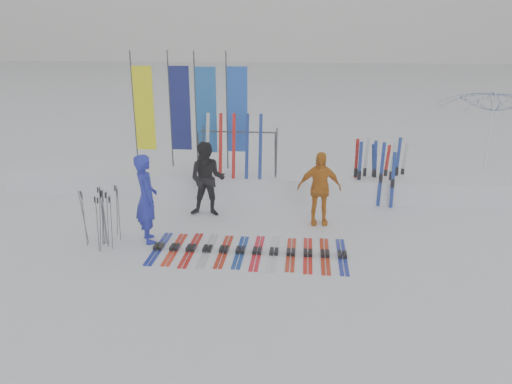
# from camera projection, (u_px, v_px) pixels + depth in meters

# --- Properties ---
(ground) EXTENTS (120.00, 120.00, 0.00)m
(ground) POSITION_uv_depth(u_px,v_px,m) (237.00, 267.00, 9.56)
(ground) COLOR white
(ground) RESTS_ON ground
(snow_bank) EXTENTS (14.00, 1.60, 0.60)m
(snow_bank) POSITION_uv_depth(u_px,v_px,m) (260.00, 182.00, 13.81)
(snow_bank) COLOR white
(snow_bank) RESTS_ON ground
(person_blue) EXTENTS (0.74, 0.83, 1.91)m
(person_blue) POSITION_uv_depth(u_px,v_px,m) (146.00, 199.00, 10.46)
(person_blue) COLOR #1D26AA
(person_blue) RESTS_ON ground
(person_black) EXTENTS (0.89, 0.70, 1.81)m
(person_black) POSITION_uv_depth(u_px,v_px,m) (207.00, 179.00, 11.96)
(person_black) COLOR black
(person_black) RESTS_ON ground
(person_yellow) EXTENTS (1.05, 0.53, 1.72)m
(person_yellow) POSITION_uv_depth(u_px,v_px,m) (319.00, 188.00, 11.44)
(person_yellow) COLOR orange
(person_yellow) RESTS_ON ground
(tent_canopy) EXTENTS (3.38, 3.44, 2.82)m
(tent_canopy) POSITION_uv_depth(u_px,v_px,m) (489.00, 139.00, 13.96)
(tent_canopy) COLOR white
(tent_canopy) RESTS_ON ground
(ski_row) EXTENTS (3.94, 1.70, 0.07)m
(ski_row) POSITION_uv_depth(u_px,v_px,m) (250.00, 251.00, 10.16)
(ski_row) COLOR #152596
(ski_row) RESTS_ON ground
(pole_cluster) EXTENTS (0.72, 0.99, 1.26)m
(pole_cluster) POSITION_uv_depth(u_px,v_px,m) (103.00, 218.00, 10.38)
(pole_cluster) COLOR #595B60
(pole_cluster) RESTS_ON ground
(feather_flags) EXTENTS (3.18, 0.29, 3.20)m
(feather_flags) POSITION_uv_depth(u_px,v_px,m) (191.00, 110.00, 13.61)
(feather_flags) COLOR #383A3F
(feather_flags) RESTS_ON ground
(ski_rack) EXTENTS (2.04, 0.80, 1.23)m
(ski_rack) POSITION_uv_depth(u_px,v_px,m) (238.00, 147.00, 13.15)
(ski_rack) COLOR #383A3F
(ski_rack) RESTS_ON ground
(upright_skis) EXTENTS (1.38, 1.13, 1.69)m
(upright_skis) POSITION_uv_depth(u_px,v_px,m) (380.00, 172.00, 13.04)
(upright_skis) COLOR silver
(upright_skis) RESTS_ON ground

